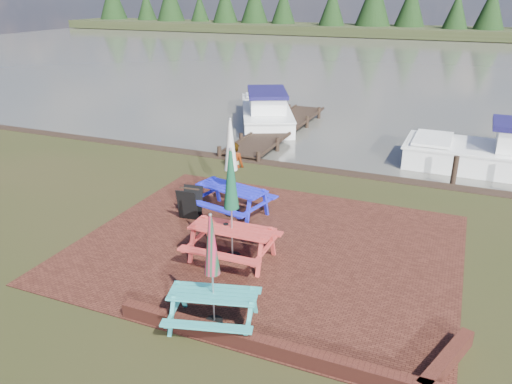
{
  "coord_description": "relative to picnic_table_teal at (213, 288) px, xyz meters",
  "views": [
    {
      "loc": [
        3.94,
        -9.08,
        5.85
      ],
      "look_at": [
        -0.68,
        1.95,
        1.0
      ],
      "focal_mm": 35.0,
      "sensor_mm": 36.0,
      "label": 1
    }
  ],
  "objects": [
    {
      "name": "chalkboard",
      "position": [
        -2.74,
        3.93,
        -0.33
      ],
      "size": [
        0.58,
        0.58,
        0.9
      ],
      "rotation": [
        0.0,
        0.0,
        0.1
      ],
      "color": "black",
      "rests_on": "ground"
    },
    {
      "name": "jetty",
      "position": [
        -3.71,
        13.48,
        -0.68
      ],
      "size": [
        1.76,
        9.08,
        1.0
      ],
      "color": "black",
      "rests_on": "ground"
    },
    {
      "name": "picnic_table_blue",
      "position": [
        -1.8,
        4.59,
        0.16
      ],
      "size": [
        2.3,
        2.13,
        2.74
      ],
      "rotation": [
        0.0,
        0.0,
        -0.21
      ],
      "color": "#1A1FC9",
      "rests_on": "ground"
    },
    {
      "name": "ground",
      "position": [
        -0.21,
        2.2,
        -0.8
      ],
      "size": [
        120.0,
        120.0,
        0.0
      ],
      "primitive_type": "plane",
      "color": "black",
      "rests_on": "ground"
    },
    {
      "name": "brick_wall",
      "position": [
        1.94,
        -0.22,
        -0.65
      ],
      "size": [
        6.21,
        1.79,
        0.3
      ],
      "color": "#4C1E16",
      "rests_on": "ground"
    },
    {
      "name": "boat_jetty",
      "position": [
        -5.01,
        15.27,
        -0.43
      ],
      "size": [
        4.77,
        6.84,
        1.89
      ],
      "rotation": [
        0.0,
        0.0,
        0.44
      ],
      "color": "white",
      "rests_on": "ground"
    },
    {
      "name": "water",
      "position": [
        -0.21,
        39.2,
        -0.8
      ],
      "size": [
        120.0,
        60.0,
        0.02
      ],
      "primitive_type": "cube",
      "color": "#4B4940",
      "rests_on": "ground"
    },
    {
      "name": "picnic_table_red",
      "position": [
        -0.73,
        2.35,
        0.15
      ],
      "size": [
        1.96,
        1.75,
        2.69
      ],
      "rotation": [
        0.0,
        0.0,
        0.02
      ],
      "color": "#BB3430",
      "rests_on": "ground"
    },
    {
      "name": "person",
      "position": [
        -3.44,
        8.31,
        0.1
      ],
      "size": [
        0.69,
        0.48,
        1.79
      ],
      "primitive_type": "imported",
      "rotation": [
        0.0,
        0.0,
        3.23
      ],
      "color": "gray",
      "rests_on": "ground"
    },
    {
      "name": "paving",
      "position": [
        -0.21,
        3.2,
        -0.79
      ],
      "size": [
        9.0,
        7.5,
        0.02
      ],
      "primitive_type": "cube",
      "color": "#381811",
      "rests_on": "ground"
    },
    {
      "name": "far_treeline",
      "position": [
        -0.21,
        68.2,
        2.48
      ],
      "size": [
        120.0,
        10.0,
        8.1
      ],
      "color": "black",
      "rests_on": "ground"
    },
    {
      "name": "picnic_table_teal",
      "position": [
        0.0,
        0.0,
        0.0
      ],
      "size": [
        1.96,
        1.83,
        2.27
      ],
      "rotation": [
        0.0,
        0.0,
        0.26
      ],
      "color": "teal",
      "rests_on": "ground"
    }
  ]
}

